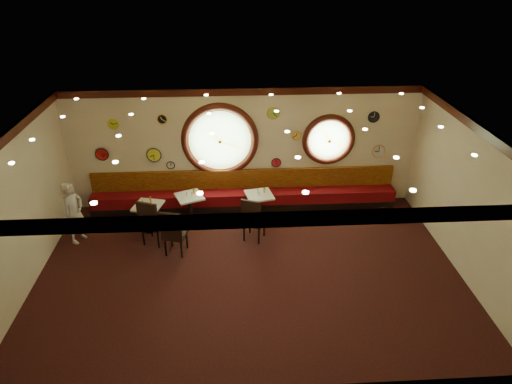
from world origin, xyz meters
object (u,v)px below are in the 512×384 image
Objects in this scene: chair_a at (151,220)px; condiment_a_pepper at (147,204)px; table_b at (190,205)px; condiment_b_pepper at (192,194)px; table_c at (259,203)px; condiment_c_pepper at (259,194)px; condiment_a_salt at (143,203)px; condiment_a_bottle at (150,200)px; table_a at (149,214)px; condiment_b_bottle at (193,191)px; waiter at (74,213)px; condiment_c_bottle at (264,190)px; condiment_b_salt at (187,194)px; condiment_c_salt at (258,191)px; chair_b at (173,230)px; chair_c at (253,217)px.

condiment_a_pepper is (-0.15, 0.61, 0.08)m from chair_a.
table_b is 0.32m from condiment_b_pepper.
condiment_c_pepper reaches higher than table_c.
condiment_a_bottle reaches higher than condiment_a_salt.
table_a is 1.15m from condiment_b_pepper.
table_a is 1.23m from condiment_b_bottle.
condiment_c_bottle is at bearing -55.19° from waiter.
chair_a is 1.30m from condiment_b_salt.
table_a is at bearing -173.79° from condiment_c_pepper.
condiment_a_bottle is at bearing -157.56° from condiment_b_bottle.
condiment_c_salt reaches higher than condiment_a_pepper.
chair_b reaches higher than condiment_c_bottle.
chair_a is 4.55× the size of condiment_a_bottle.
condiment_a_pepper is 0.65× the size of condiment_a_bottle.
condiment_a_bottle reaches higher than table_c.
condiment_b_pepper reaches higher than condiment_c_pepper.
condiment_a_pepper is at bearing -173.03° from condiment_c_pepper.
chair_c is at bearing 28.55° from chair_b.
chair_c is 0.46× the size of waiter.
condiment_a_salt is 1.15× the size of condiment_b_salt.
condiment_a_bottle is (-0.66, 1.19, 0.12)m from chair_b.
condiment_c_salt is at bearing 8.26° from condiment_a_salt.
chair_a is at bearing -74.35° from waiter.
waiter reaches higher than condiment_c_salt.
condiment_b_pepper is 1.81m from condiment_c_bottle.
condiment_c_salt is at bearing 6.79° from condiment_a_bottle.
chair_a is at bearing -125.16° from condiment_b_salt.
table_b is 7.34× the size of condiment_a_salt.
condiment_a_bottle is 1.15× the size of condiment_c_bottle.
condiment_b_pepper is at bearing 169.01° from chair_c.
chair_c is 2.56m from condiment_a_bottle.
condiment_b_pepper is at bearing 18.19° from condiment_a_salt.
condiment_c_pepper is at bearing 5.79° from condiment_a_salt.
condiment_b_pepper is (-1.47, 1.02, 0.10)m from chair_c.
condiment_b_salt is at bearing -179.12° from condiment_c_bottle.
condiment_b_bottle is at bearing 27.56° from condiment_a_pepper.
table_a is 7.53× the size of condiment_c_salt.
condiment_b_salt is 1.81m from condiment_c_pepper.
condiment_b_salt is 1.78m from condiment_c_salt.
condiment_b_salt reaches higher than table_a.
condiment_b_salt is at bearing 96.89° from chair_b.
condiment_b_pepper is (1.16, 0.38, -0.01)m from condiment_a_salt.
chair_b reaches higher than condiment_b_bottle.
condiment_a_pepper is at bearing -157.70° from condiment_b_pepper.
chair_b is at bearing -18.22° from chair_a.
condiment_c_salt is at bearing 51.50° from chair_b.
table_c is 1.06× the size of chair_b.
condiment_a_pepper is at bearing -53.92° from waiter.
condiment_c_pepper is (0.03, -0.12, -0.00)m from condiment_c_salt.
waiter reaches higher than table_c.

